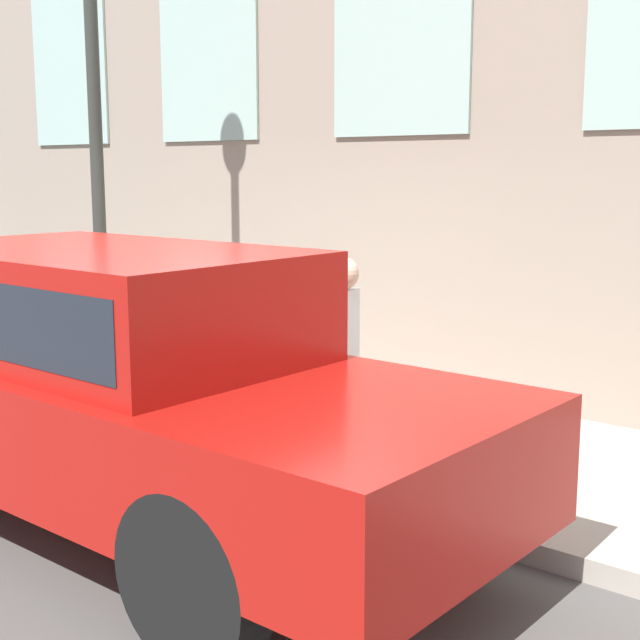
{
  "coord_description": "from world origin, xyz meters",
  "views": [
    {
      "loc": [
        -4.31,
        -4.73,
        2.18
      ],
      "look_at": [
        0.49,
        -0.74,
        1.11
      ],
      "focal_mm": 50.0,
      "sensor_mm": 36.0,
      "label": 1
    }
  ],
  "objects_px": {
    "fire_hydrant": "(298,391)",
    "person": "(343,338)",
    "street_lamp": "(92,48)",
    "parked_car_red_near": "(102,369)"
  },
  "relations": [
    {
      "from": "person",
      "to": "street_lamp",
      "type": "distance_m",
      "value": 3.71
    },
    {
      "from": "parked_car_red_near",
      "to": "street_lamp",
      "type": "distance_m",
      "value": 3.7
    },
    {
      "from": "parked_car_red_near",
      "to": "street_lamp",
      "type": "bearing_deg",
      "value": 53.17
    },
    {
      "from": "street_lamp",
      "to": "parked_car_red_near",
      "type": "bearing_deg",
      "value": -126.83
    },
    {
      "from": "fire_hydrant",
      "to": "parked_car_red_near",
      "type": "xyz_separation_m",
      "value": [
        -1.52,
        0.27,
        0.4
      ]
    },
    {
      "from": "fire_hydrant",
      "to": "person",
      "type": "relative_size",
      "value": 0.58
    },
    {
      "from": "parked_car_red_near",
      "to": "street_lamp",
      "type": "xyz_separation_m",
      "value": [
        1.75,
        2.33,
        2.27
      ]
    },
    {
      "from": "person",
      "to": "parked_car_red_near",
      "type": "relative_size",
      "value": 0.27
    },
    {
      "from": "person",
      "to": "parked_car_red_near",
      "type": "distance_m",
      "value": 1.71
    },
    {
      "from": "fire_hydrant",
      "to": "parked_car_red_near",
      "type": "relative_size",
      "value": 0.15
    }
  ]
}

